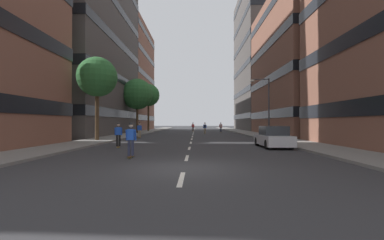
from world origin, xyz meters
TOP-DOWN VIEW (x-y plane):
  - ground_plane at (0.00, 31.60)m, footprint 189.58×189.58m
  - sidewalk_left at (-8.83, 35.55)m, footprint 3.36×86.89m
  - sidewalk_right at (8.83, 35.55)m, footprint 3.36×86.89m
  - lane_markings at (0.00, 33.00)m, footprint 0.16×72.20m
  - building_left_mid at (-18.10, 27.77)m, footprint 15.30×24.09m
  - building_left_far at (-18.10, 49.59)m, footprint 15.30×19.47m
  - building_right_mid at (18.10, 27.77)m, footprint 15.30×21.16m
  - building_right_far at (18.10, 49.59)m, footprint 15.30×21.85m
  - parked_car_near at (5.95, 8.72)m, footprint 1.82×4.40m
  - street_tree_near at (-8.83, 14.49)m, footprint 3.71×3.71m
  - street_tree_mid at (-8.83, 41.46)m, footprint 4.32×4.32m
  - street_tree_far at (-8.83, 31.62)m, footprint 4.85×4.85m
  - streetlamp_right at (8.12, 19.16)m, footprint 2.13×0.30m
  - skater_0 at (-0.13, 40.12)m, footprint 0.53×0.90m
  - skater_1 at (1.85, 32.01)m, footprint 0.54×0.91m
  - skater_2 at (4.90, 37.72)m, footprint 0.54×0.91m
  - skater_3 at (-6.01, 19.98)m, footprint 0.54×0.91m
  - skater_4 at (-2.83, 3.04)m, footprint 0.54×0.91m
  - skater_5 at (-5.05, 8.46)m, footprint 0.57×0.92m

SIDE VIEW (x-z plane):
  - ground_plane at x=0.00m, z-range 0.00..0.00m
  - lane_markings at x=0.00m, z-range 0.00..0.01m
  - sidewalk_left at x=-8.83m, z-range 0.00..0.14m
  - sidewalk_right at x=8.83m, z-range 0.00..0.14m
  - parked_car_near at x=5.95m, z-range -0.06..1.46m
  - skater_0 at x=-0.13m, z-range 0.10..1.87m
  - skater_3 at x=-6.01m, z-range 0.10..1.87m
  - skater_4 at x=-2.83m, z-range 0.10..1.87m
  - skater_5 at x=-5.05m, z-range 0.10..1.87m
  - skater_1 at x=1.85m, z-range 0.13..1.90m
  - skater_2 at x=4.90m, z-range 0.13..1.90m
  - streetlamp_right at x=8.12m, z-range 0.89..7.39m
  - street_tree_near at x=-8.83m, z-range 2.13..9.90m
  - street_tree_far at x=-8.83m, z-range 1.96..10.50m
  - street_tree_mid at x=-8.83m, z-range 2.51..11.63m
  - building_right_mid at x=18.10m, z-range 0.09..19.40m
  - building_left_far at x=-18.10m, z-range 0.09..23.18m
  - building_left_mid at x=-18.10m, z-range 0.09..30.29m
  - building_right_far at x=18.10m, z-range 0.09..31.35m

